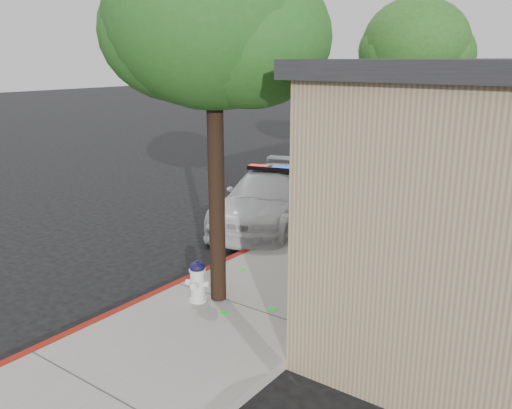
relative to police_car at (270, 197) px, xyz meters
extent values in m
plane|color=black|center=(0.90, -4.49, -0.72)|extent=(120.00, 120.00, 0.00)
cube|color=gray|center=(2.50, -1.49, -0.65)|extent=(3.20, 60.00, 0.15)
cube|color=#9B2111|center=(0.96, -1.49, -0.64)|extent=(0.14, 60.00, 0.16)
cube|color=black|center=(4.07, -3.49, 1.23)|extent=(0.08, 1.48, 1.68)
cube|color=black|center=(4.07, -0.49, 1.23)|extent=(0.08, 1.48, 1.68)
cube|color=black|center=(4.07, 2.51, 1.23)|extent=(0.08, 1.48, 1.68)
cube|color=black|center=(4.07, 5.51, 1.23)|extent=(0.08, 1.48, 1.68)
imported|color=silver|center=(0.00, 0.00, 0.00)|extent=(3.33, 5.34, 1.44)
cube|color=black|center=(0.00, 0.00, 0.78)|extent=(1.23, 0.60, 0.10)
cube|color=red|center=(-0.31, -0.09, 0.78)|extent=(0.57, 0.38, 0.11)
cube|color=#0D34E9|center=(0.31, 0.09, 0.78)|extent=(0.57, 0.38, 0.11)
cylinder|color=white|center=(1.82, -4.82, -0.55)|extent=(0.31, 0.31, 0.05)
cylinder|color=white|center=(1.82, -4.82, -0.27)|extent=(0.26, 0.26, 0.50)
cylinder|color=white|center=(1.82, -4.82, 0.00)|extent=(0.29, 0.29, 0.04)
ellipsoid|color=black|center=(1.82, -4.82, 0.06)|extent=(0.27, 0.27, 0.20)
cylinder|color=black|center=(1.82, -4.82, 0.15)|extent=(0.06, 0.06, 0.05)
cylinder|color=white|center=(1.67, -4.87, -0.24)|extent=(0.14, 0.13, 0.10)
cylinder|color=white|center=(1.96, -4.76, -0.24)|extent=(0.14, 0.13, 0.10)
cylinder|color=white|center=(1.87, -4.96, -0.23)|extent=(0.16, 0.15, 0.13)
cylinder|color=black|center=(2.04, -4.53, 1.31)|extent=(0.27, 0.27, 3.77)
ellipsoid|color=#215B1C|center=(2.04, -4.53, 4.14)|extent=(3.35, 3.35, 2.85)
ellipsoid|color=#215B1C|center=(2.64, -4.39, 3.83)|extent=(2.51, 2.51, 2.14)
ellipsoid|color=#215B1C|center=(1.54, -4.69, 3.93)|extent=(2.62, 2.62, 2.23)
cylinder|color=black|center=(1.99, 4.33, 1.23)|extent=(0.25, 0.25, 3.61)
ellipsoid|color=#274E18|center=(1.99, 4.33, 3.92)|extent=(3.03, 3.03, 2.57)
ellipsoid|color=#274E18|center=(2.37, 4.62, 3.62)|extent=(2.44, 2.44, 2.07)
ellipsoid|color=#274E18|center=(1.60, 4.13, 3.72)|extent=(2.34, 2.34, 1.99)
cylinder|color=black|center=(1.65, 5.80, 1.08)|extent=(0.25, 0.25, 3.32)
ellipsoid|color=#214E18|center=(1.65, 5.80, 3.60)|extent=(2.84, 2.84, 2.42)
ellipsoid|color=#214E18|center=(2.16, 5.83, 3.31)|extent=(2.18, 2.18, 1.85)
ellipsoid|color=#214E18|center=(1.29, 5.61, 3.41)|extent=(2.28, 2.28, 1.93)
camera|label=1|loc=(7.70, -11.11, 3.53)|focal=37.43mm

